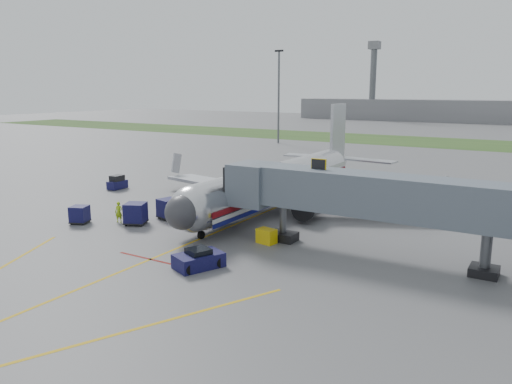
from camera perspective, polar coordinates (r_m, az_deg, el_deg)
The scene contains 16 objects.
ground at distance 39.90m, azimuth -8.04°, elevation -5.99°, with size 400.00×400.00×0.00m, color #565659.
grass_strip at distance 122.34m, azimuth 19.71°, elevation 5.38°, with size 300.00×25.00×0.01m, color #2D4C1E.
apron_markings at distance 34.83m, azimuth -15.82°, elevation -9.00°, with size 21.52×50.00×0.01m.
airliner at distance 51.59m, azimuth 2.62°, elevation 1.19°, with size 32.10×35.67×10.25m.
jet_bridge at distance 36.94m, azimuth 12.58°, elevation -0.43°, with size 25.30×4.00×6.90m.
light_mast_left at distance 113.16m, azimuth 2.61°, elevation 11.06°, with size 2.00×0.44×20.40m.
distant_terminal at distance 202.39m, azimuth 21.69°, elevation 8.62°, with size 120.00×14.00×8.00m, color slate.
control_tower at distance 204.72m, azimuth 13.24°, elevation 12.89°, with size 4.00×4.00×30.00m.
pushback_tug at distance 34.75m, azimuth -6.57°, elevation -7.68°, with size 3.10×3.76×1.35m.
baggage_tug at distance 63.39m, azimuth -15.58°, elevation 1.01°, with size 1.37×2.49×1.70m.
baggage_cart_a at distance 48.26m, azimuth -19.51°, elevation -2.44°, with size 1.94×1.94×1.61m.
baggage_cart_b at distance 47.83m, azimuth -9.97°, elevation -1.88°, with size 2.14×2.14×1.89m.
baggage_cart_c at distance 46.41m, azimuth -13.60°, elevation -2.41°, with size 2.41×2.41×1.96m.
belt_loader at distance 46.05m, azimuth -5.48°, elevation -2.87°, with size 1.70×4.26×2.03m.
ground_power_cart at distance 39.76m, azimuth 1.21°, elevation -5.07°, with size 1.62×1.23×1.18m.
ramp_worker at distance 47.46m, azimuth -15.41°, elevation -2.23°, with size 0.71×0.46×1.94m, color #A0D018.
Camera 1 is at (24.23, -29.31, 12.06)m, focal length 35.00 mm.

